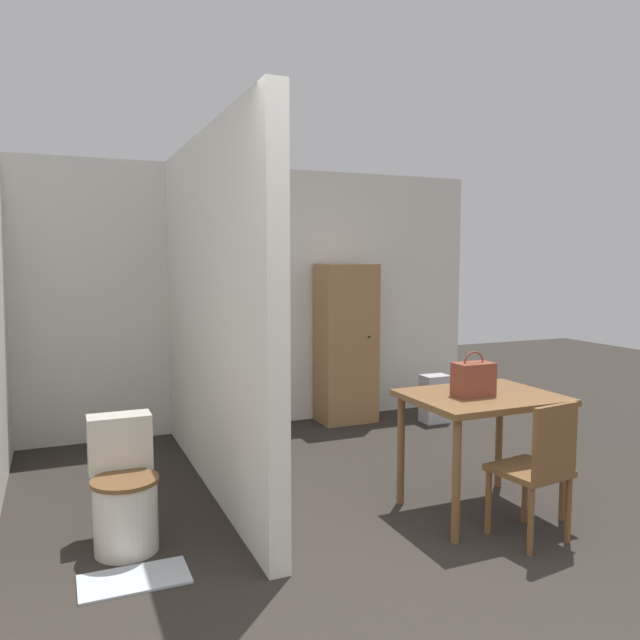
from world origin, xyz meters
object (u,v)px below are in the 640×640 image
(wooden_chair, at_px, (538,466))
(space_heater, at_px, (435,399))
(handbag, at_px, (473,379))
(dining_table, at_px, (481,410))
(toilet, at_px, (124,493))
(wooden_cabinet, at_px, (346,343))

(wooden_chair, height_order, space_heater, wooden_chair)
(wooden_chair, height_order, handbag, handbag)
(dining_table, distance_m, wooden_chair, 0.54)
(wooden_chair, xyz_separation_m, space_heater, (0.95, 2.49, -0.21))
(dining_table, xyz_separation_m, toilet, (-2.16, 0.39, -0.36))
(space_heater, bearing_deg, wooden_chair, -110.86)
(handbag, relative_size, wooden_cabinet, 0.18)
(wooden_cabinet, bearing_deg, space_heater, -25.81)
(dining_table, bearing_deg, handbag, -167.00)
(dining_table, distance_m, wooden_cabinet, 2.39)
(dining_table, bearing_deg, wooden_cabinet, 85.79)
(dining_table, distance_m, handbag, 0.23)
(wooden_cabinet, height_order, space_heater, wooden_cabinet)
(wooden_chair, bearing_deg, wooden_cabinet, 79.28)
(dining_table, distance_m, space_heater, 2.26)
(toilet, distance_m, handbag, 2.20)
(wooden_chair, height_order, toilet, wooden_chair)
(handbag, distance_m, wooden_cabinet, 2.42)
(dining_table, bearing_deg, toilet, 169.73)
(wooden_chair, height_order, wooden_cabinet, wooden_cabinet)
(toilet, xyz_separation_m, space_heater, (3.14, 1.60, -0.07))
(dining_table, height_order, toilet, dining_table)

